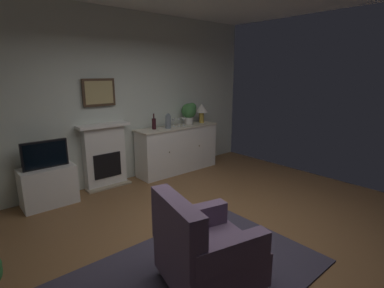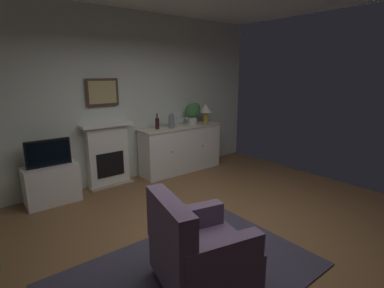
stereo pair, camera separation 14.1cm
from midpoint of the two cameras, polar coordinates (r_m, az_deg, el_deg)
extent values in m
cube|color=brown|center=(3.82, 6.03, -17.60)|extent=(5.97, 5.10, 0.10)
cube|color=silver|center=(5.36, -12.92, 8.62)|extent=(5.97, 0.06, 2.97)
cube|color=#383342|center=(3.14, 0.74, -24.07)|extent=(2.54, 1.62, 0.02)
cube|color=white|center=(5.28, -15.31, -2.22)|extent=(0.70, 0.18, 1.05)
cube|color=tan|center=(5.35, -14.54, -7.72)|extent=(0.77, 0.20, 0.03)
cube|color=black|center=(5.23, -14.80, -3.87)|extent=(0.48, 0.02, 0.42)
cube|color=white|center=(5.13, -15.56, 3.62)|extent=(0.87, 0.27, 0.05)
cube|color=#473323|center=(5.14, -16.26, 9.64)|extent=(0.55, 0.03, 0.45)
cube|color=tan|center=(5.12, -16.19, 9.63)|extent=(0.47, 0.01, 0.37)
cube|color=white|center=(5.84, -1.46, -1.07)|extent=(1.68, 0.45, 0.88)
cube|color=beige|center=(5.74, -1.49, 3.32)|extent=(1.71, 0.48, 0.03)
sphere|color=brown|center=(5.43, -3.09, -1.57)|extent=(0.02, 0.02, 0.02)
sphere|color=brown|center=(5.88, 2.80, -0.38)|extent=(0.02, 0.02, 0.02)
cylinder|color=#B79338|center=(6.13, 3.30, 5.14)|extent=(0.10, 0.10, 0.22)
cone|color=silver|center=(6.10, 3.33, 7.00)|extent=(0.26, 0.26, 0.18)
cylinder|color=#331419|center=(5.48, -6.04, 3.97)|extent=(0.08, 0.08, 0.20)
cylinder|color=#331419|center=(5.46, -6.08, 5.47)|extent=(0.03, 0.03, 0.09)
cylinder|color=silver|center=(5.70, -2.21, 3.41)|extent=(0.06, 0.06, 0.00)
cylinder|color=silver|center=(5.69, -2.21, 3.88)|extent=(0.01, 0.01, 0.09)
cone|color=silver|center=(5.68, -2.22, 4.67)|extent=(0.07, 0.07, 0.07)
cylinder|color=silver|center=(5.74, -1.13, 3.49)|extent=(0.06, 0.06, 0.00)
cylinder|color=silver|center=(5.73, -1.13, 3.95)|extent=(0.01, 0.01, 0.09)
cone|color=silver|center=(5.72, -1.14, 4.74)|extent=(0.07, 0.07, 0.07)
cylinder|color=silver|center=(5.80, -0.24, 3.60)|extent=(0.06, 0.06, 0.00)
cylinder|color=silver|center=(5.79, -0.24, 4.06)|extent=(0.01, 0.01, 0.09)
cone|color=silver|center=(5.78, -0.24, 4.84)|extent=(0.07, 0.07, 0.07)
cylinder|color=slate|center=(5.53, -3.28, 4.33)|extent=(0.11, 0.11, 0.24)
sphere|color=slate|center=(5.52, -3.30, 5.55)|extent=(0.08, 0.08, 0.08)
cube|color=white|center=(4.91, -24.86, -7.09)|extent=(0.75, 0.42, 0.58)
cube|color=black|center=(4.75, -25.39, -1.59)|extent=(0.62, 0.06, 0.40)
cube|color=black|center=(4.72, -25.30, -1.67)|extent=(0.57, 0.01, 0.35)
cylinder|color=beige|center=(5.97, 0.80, 4.55)|extent=(0.18, 0.18, 0.14)
sphere|color=#3D753D|center=(5.95, 0.81, 6.46)|extent=(0.30, 0.30, 0.30)
sphere|color=#3D753D|center=(5.95, 1.44, 7.14)|extent=(0.18, 0.18, 0.18)
cube|color=#604C66|center=(2.89, 3.87, -21.58)|extent=(0.95, 0.92, 0.32)
cube|color=#604C66|center=(2.55, -2.70, -15.94)|extent=(0.32, 0.78, 0.50)
cube|color=#604C66|center=(2.52, 7.83, -20.21)|extent=(0.73, 0.29, 0.22)
cube|color=#604C66|center=(2.99, 0.82, -14.19)|extent=(0.73, 0.29, 0.22)
cylinder|color=#473323|center=(3.38, 6.28, -20.13)|extent=(0.05, 0.05, 0.10)
cylinder|color=#473323|center=(3.13, -5.27, -23.21)|extent=(0.05, 0.05, 0.10)
camera|label=1|loc=(0.07, -88.97, 0.25)|focal=27.45mm
camera|label=2|loc=(0.07, 91.03, -0.25)|focal=27.45mm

